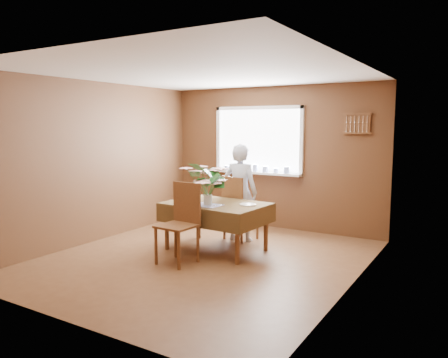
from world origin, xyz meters
The scene contains 15 objects.
floor centered at (0.00, 0.00, 0.00)m, with size 4.50×4.50×0.00m, color brown.
ceiling centered at (0.00, 0.00, 2.50)m, with size 4.50×4.50×0.00m, color white.
wall_back centered at (0.00, 2.25, 1.25)m, with size 4.00×4.00×0.00m, color brown.
wall_front centered at (0.00, -2.25, 1.25)m, with size 4.00×4.00×0.00m, color brown.
wall_left centered at (-2.00, 0.00, 1.25)m, with size 4.50×4.50×0.00m, color brown.
wall_right centered at (2.00, 0.00, 1.25)m, with size 4.50×4.50×0.00m, color brown.
window_assembly centered at (-0.30, 2.19, 1.34)m, with size 1.72×0.20×1.22m.
spoon_rack centered at (1.45, 2.22, 1.85)m, with size 0.44×0.05×0.33m.
dining_table centered at (-0.09, 0.47, 0.62)m, with size 1.50×1.06×0.71m.
chair_far centered at (-0.11, 1.13, 0.55)m, with size 0.53×0.53×1.02m.
chair_near centered at (-0.20, -0.23, 0.57)m, with size 0.48×0.48×1.06m.
seated_woman centered at (-0.06, 1.14, 0.77)m, with size 0.56×0.37×1.54m, color white.
flower_bouquet centered at (-0.09, 0.26, 1.05)m, with size 0.62×0.62×0.53m.
side_plate centered at (0.38, 0.57, 0.71)m, with size 0.24×0.24×0.01m, color white.
table_knife centered at (0.05, 0.25, 0.71)m, with size 0.02×0.24×0.00m, color silver.
Camera 1 is at (3.25, -4.81, 1.83)m, focal length 35.00 mm.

